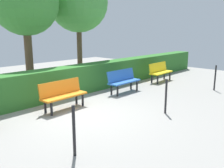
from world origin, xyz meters
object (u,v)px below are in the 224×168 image
Objects in this scene: bench_yellow at (160,71)px; bench_blue at (123,80)px; tree_mid at (25,2)px; bench_orange at (63,94)px; tree_near at (78,3)px.

bench_yellow reaches higher than bench_blue.
tree_mid is (4.77, -3.15, 2.89)m from bench_yellow.
tree_near reaches higher than bench_orange.
bench_yellow is 5.51m from bench_orange.
bench_yellow is 0.29× the size of tree_near.
tree_near is 1.05× the size of tree_mid.
bench_orange is 5.58m from tree_near.
bench_yellow is at bearing 124.26° from tree_near.
tree_near is at bearing -138.12° from bench_orange.
tree_mid is (-0.74, -3.21, 2.89)m from bench_orange.
tree_near is at bearing -100.47° from bench_blue.
bench_blue is at bearing -0.60° from bench_yellow.
tree_near is at bearing -179.98° from tree_mid.
tree_near is 2.64m from tree_mid.
bench_yellow is at bearing 146.61° from tree_mid.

